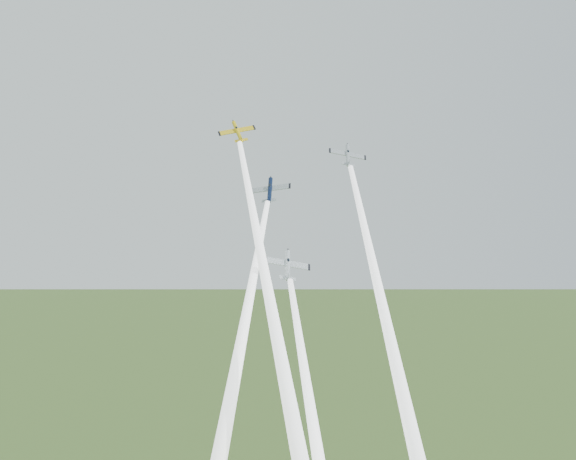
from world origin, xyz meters
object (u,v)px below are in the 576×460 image
at_px(plane_yellow, 238,132).
at_px(plane_silver_low, 288,265).
at_px(plane_silver_right, 348,155).
at_px(plane_navy, 270,190).

height_order(plane_yellow, plane_silver_low, plane_yellow).
distance_m(plane_yellow, plane_silver_right, 21.37).
bearing_deg(plane_yellow, plane_silver_right, -22.93).
distance_m(plane_navy, plane_silver_right, 15.95).
distance_m(plane_silver_right, plane_silver_low, 25.90).
relative_size(plane_yellow, plane_silver_right, 1.01).
distance_m(plane_yellow, plane_navy, 12.66).
height_order(plane_navy, plane_silver_low, plane_navy).
xyz_separation_m(plane_navy, plane_silver_right, (13.91, -4.63, 6.30)).
xyz_separation_m(plane_navy, plane_silver_low, (0.82, -15.36, -13.31)).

